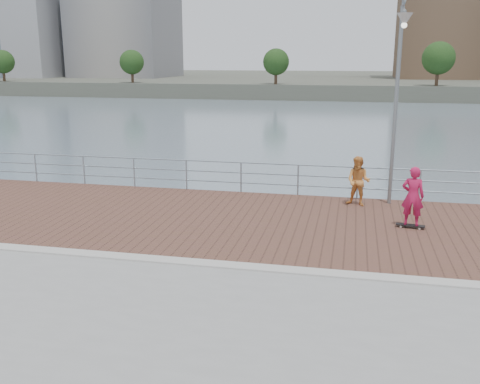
% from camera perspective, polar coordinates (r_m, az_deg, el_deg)
% --- Properties ---
extents(water, '(400.00, 400.00, 0.00)m').
position_cam_1_polar(water, '(13.52, -1.84, -15.78)').
color(water, slate).
rests_on(water, ground).
extents(brick_lane, '(40.00, 6.80, 0.02)m').
position_cam_1_polar(brick_lane, '(15.96, 1.20, -3.12)').
color(brick_lane, brown).
rests_on(brick_lane, seawall).
extents(curb, '(40.00, 0.40, 0.06)m').
position_cam_1_polar(curb, '(12.63, -1.91, -7.78)').
color(curb, '#B7B5AD').
rests_on(curb, seawall).
extents(far_shore, '(320.00, 95.00, 2.50)m').
position_cam_1_polar(far_shore, '(134.01, 11.03, 11.56)').
color(far_shore, '#4C5142').
rests_on(far_shore, ground).
extents(guardrail, '(39.06, 0.06, 1.13)m').
position_cam_1_polar(guardrail, '(19.02, 3.14, 1.83)').
color(guardrail, '#8C9EA8').
rests_on(guardrail, brick_lane).
extents(street_lamp, '(0.46, 1.34, 6.32)m').
position_cam_1_polar(street_lamp, '(17.45, 16.67, 12.74)').
color(street_lamp, slate).
rests_on(street_lamp, brick_lane).
extents(skateboard, '(0.82, 0.33, 0.09)m').
position_cam_1_polar(skateboard, '(16.04, 17.72, -3.41)').
color(skateboard, black).
rests_on(skateboard, brick_lane).
extents(skateboarder, '(0.68, 0.51, 1.70)m').
position_cam_1_polar(skateboarder, '(15.81, 17.95, -0.42)').
color(skateboarder, '#BC1949').
rests_on(skateboarder, skateboard).
extents(bystander, '(0.94, 0.83, 1.63)m').
position_cam_1_polar(bystander, '(17.82, 12.51, 1.13)').
color(bystander, '#E09042').
rests_on(bystander, brick_lane).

